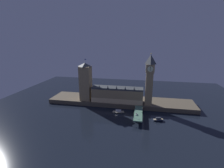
% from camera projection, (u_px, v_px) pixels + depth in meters
% --- Properties ---
extents(ground_plane, '(400.00, 400.00, 0.00)m').
position_uv_depth(ground_plane, '(116.00, 114.00, 217.26)').
color(ground_plane, black).
extents(embankment, '(220.00, 42.00, 6.18)m').
position_uv_depth(embankment, '(120.00, 101.00, 253.45)').
color(embankment, brown).
rests_on(embankment, ground_plane).
extents(parliament_hall, '(75.63, 18.69, 26.60)m').
position_uv_depth(parliament_hall, '(117.00, 94.00, 241.58)').
color(parliament_hall, '#9E845B').
rests_on(parliament_hall, embankment).
extents(clock_tower, '(11.80, 11.91, 72.82)m').
position_uv_depth(clock_tower, '(150.00, 78.00, 222.98)').
color(clock_tower, '#9E845B').
rests_on(clock_tower, embankment).
extents(victoria_tower, '(16.24, 16.24, 63.16)m').
position_uv_depth(victoria_tower, '(86.00, 82.00, 245.65)').
color(victoria_tower, '#9E845B').
rests_on(victoria_tower, embankment).
extents(bridge, '(10.29, 46.00, 6.80)m').
position_uv_depth(bridge, '(138.00, 114.00, 205.96)').
color(bridge, '#4C7560').
rests_on(bridge, ground_plane).
extents(car_northbound_trail, '(1.91, 4.14, 1.58)m').
position_uv_depth(car_northbound_trail, '(136.00, 114.00, 199.03)').
color(car_northbound_trail, white).
rests_on(car_northbound_trail, bridge).
extents(pedestrian_mid_walk, '(0.38, 0.38, 1.66)m').
position_uv_depth(pedestrian_mid_walk, '(142.00, 113.00, 203.26)').
color(pedestrian_mid_walk, black).
rests_on(pedestrian_mid_walk, bridge).
extents(pedestrian_far_rail, '(0.38, 0.38, 1.58)m').
position_uv_depth(pedestrian_far_rail, '(135.00, 108.00, 217.69)').
color(pedestrian_far_rail, black).
rests_on(pedestrian_far_rail, bridge).
extents(street_lamp_near, '(1.34, 0.60, 6.21)m').
position_uv_depth(street_lamp_near, '(134.00, 114.00, 191.35)').
color(street_lamp_near, '#2D3333').
rests_on(street_lamp_near, bridge).
extents(street_lamp_mid, '(1.34, 0.60, 7.03)m').
position_uv_depth(street_lamp_mid, '(142.00, 110.00, 203.38)').
color(street_lamp_mid, '#2D3333').
rests_on(street_lamp_mid, bridge).
extents(boat_upstream, '(16.90, 6.91, 4.29)m').
position_uv_depth(boat_upstream, '(118.00, 112.00, 219.90)').
color(boat_upstream, '#B2A893').
rests_on(boat_upstream, ground_plane).
extents(boat_downstream, '(13.95, 7.50, 4.50)m').
position_uv_depth(boat_downstream, '(158.00, 120.00, 197.87)').
color(boat_downstream, '#1E2842').
rests_on(boat_downstream, ground_plane).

